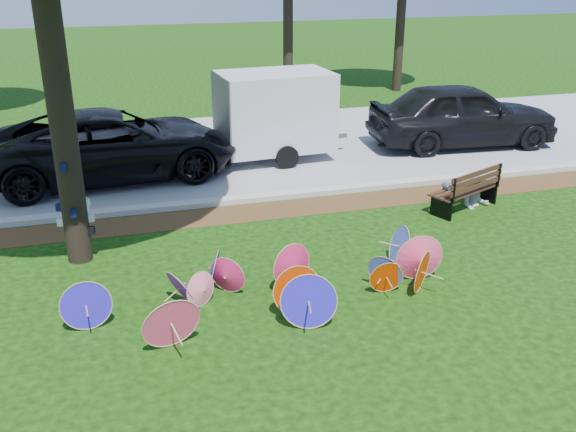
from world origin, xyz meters
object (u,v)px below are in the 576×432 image
parasol_pile (292,281)px  park_bench (464,188)px  dark_pickup (463,114)px  person_left (449,183)px  black_van (113,145)px  person_right (478,178)px  cargo_trailer (275,111)px

parasol_pile → park_bench: park_bench is taller
parasol_pile → dark_pickup: dark_pickup is taller
parasol_pile → dark_pickup: (7.20, 7.36, 0.53)m
person_left → black_van: bearing=128.0°
parasol_pile → person_right: person_right is taller
black_van → park_bench: black_van is taller
cargo_trailer → park_bench: bearing=-61.5°
park_bench → person_left: bearing=148.6°
black_van → dark_pickup: size_ratio=1.13×
black_van → person_right: bearing=-124.5°
person_right → cargo_trailer: bearing=143.8°
cargo_trailer → parasol_pile: bearing=-106.8°
black_van → cargo_trailer: bearing=-89.3°
black_van → park_bench: (7.19, -4.21, -0.38)m
park_bench → cargo_trailer: bearing=99.2°
black_van → park_bench: size_ratio=3.41×
cargo_trailer → park_bench: cargo_trailer is taller
parasol_pile → park_bench: size_ratio=3.51×
park_bench → person_left: person_left is taller
park_bench → person_right: (0.35, 0.05, 0.18)m
park_bench → dark_pickup: bearing=37.5°
black_van → person_right: black_van is taller
park_bench → black_van: bearing=126.4°
black_van → cargo_trailer: cargo_trailer is taller
park_bench → parasol_pile: bearing=-171.6°
black_van → person_right: (7.54, -4.16, -0.19)m
parasol_pile → person_left: 5.25m
black_van → person_left: (6.84, -4.16, -0.24)m
person_right → black_van: bearing=169.2°
black_van → person_right: size_ratio=4.68×
parasol_pile → park_bench: bearing=31.6°
parasol_pile → cargo_trailer: cargo_trailer is taller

